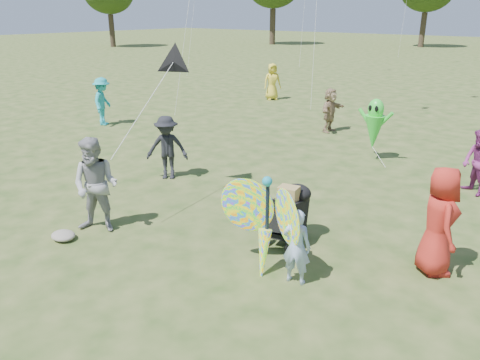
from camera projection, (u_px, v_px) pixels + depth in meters
name	position (u px, v px, depth m)	size (l,w,h in m)	color
ground	(192.00, 270.00, 7.63)	(160.00, 160.00, 0.00)	#51592B
child_girl	(297.00, 247.00, 7.11)	(0.45, 0.29, 1.22)	#9BB5DC
adult_man	(96.00, 186.00, 8.72)	(0.89, 0.69, 1.83)	#949398
grey_bag	(63.00, 236.00, 8.64)	(0.49, 0.40, 0.16)	gray
crowd_a	(439.00, 221.00, 7.32)	(0.87, 0.56, 1.78)	#B3251C
crowd_b	(167.00, 148.00, 11.56)	(1.03, 0.59, 1.59)	black
crowd_d	(330.00, 110.00, 16.11)	(1.40, 0.45, 1.51)	#9E8161
crowd_e	(478.00, 163.00, 10.55)	(0.74, 0.57, 1.51)	#7F2A6C
crowd_g	(272.00, 82.00, 21.95)	(0.82, 0.54, 1.68)	yellow
crowd_i	(103.00, 101.00, 17.06)	(1.12, 0.64, 1.73)	teal
jogging_stroller	(291.00, 210.00, 8.40)	(0.62, 1.10, 1.09)	black
butterfly_kite	(265.00, 224.00, 7.35)	(1.74, 0.75, 1.81)	#F84727
delta_kite_rig	(173.00, 63.00, 9.92)	(1.14, 2.61, 1.90)	black
alien_kite	(374.00, 126.00, 12.93)	(1.12, 0.69, 1.74)	#32D837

